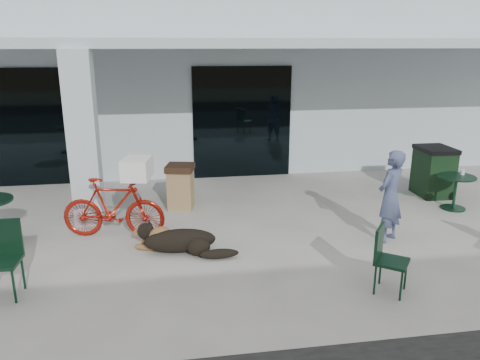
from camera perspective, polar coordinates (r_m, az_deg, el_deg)
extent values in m
plane|color=#ABAAA2|center=(6.99, -7.95, -11.13)|extent=(80.00, 80.00, 0.00)
cube|color=#B2C2CA|center=(14.75, -9.09, 12.37)|extent=(22.00, 7.00, 4.50)
cube|color=black|center=(11.79, -24.63, 5.76)|extent=(2.80, 0.06, 2.70)
cube|color=black|center=(11.50, 0.26, 7.00)|extent=(2.40, 0.06, 2.70)
cube|color=#B2C2CA|center=(8.80, -18.55, 4.68)|extent=(0.50, 0.50, 3.12)
cube|color=#B2C2CA|center=(9.82, -9.22, 16.13)|extent=(22.00, 2.80, 0.18)
imported|color=maroon|center=(8.23, -15.19, -3.29)|extent=(1.80, 0.80, 1.05)
cube|color=white|center=(7.91, -12.44, 1.39)|extent=(0.53, 0.65, 0.34)
cylinder|color=white|center=(7.87, -11.13, -7.65)|extent=(0.09, 0.09, 0.10)
imported|color=#424C6F|center=(8.10, 17.84, -1.92)|extent=(0.68, 0.64, 1.56)
cylinder|color=white|center=(10.33, 25.50, 0.86)|extent=(0.08, 0.08, 0.10)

